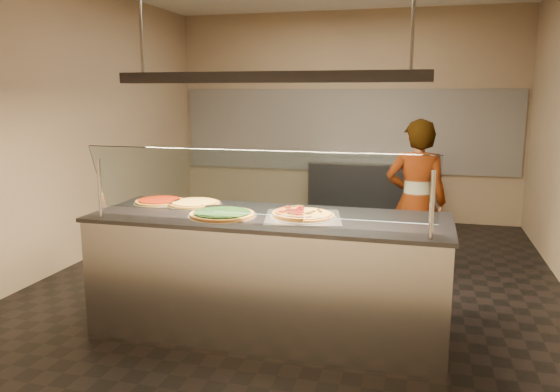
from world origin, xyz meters
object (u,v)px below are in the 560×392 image
(perforated_tray, at_px, (303,217))
(half_pizza_sausage, at_px, (317,215))
(pizza_tomato, at_px, (160,201))
(worker, at_px, (416,202))
(pizza_spinach, at_px, (222,214))
(prep_table, at_px, (366,193))
(pizza_cheese, at_px, (195,203))
(sneeze_guard, at_px, (255,184))
(heat_lamp_housing, at_px, (268,77))
(serving_counter, at_px, (269,274))
(pizza_spatula, at_px, (207,204))
(half_pizza_pepperoni, at_px, (289,212))

(perforated_tray, bearing_deg, half_pizza_sausage, -1.26)
(pizza_tomato, relative_size, worker, 0.27)
(pizza_spinach, relative_size, pizza_tomato, 1.20)
(prep_table, bearing_deg, pizza_cheese, -106.46)
(sneeze_guard, height_order, half_pizza_sausage, sneeze_guard)
(sneeze_guard, relative_size, pizza_spinach, 4.73)
(prep_table, bearing_deg, pizza_spinach, -99.78)
(perforated_tray, height_order, heat_lamp_housing, heat_lamp_housing)
(sneeze_guard, height_order, prep_table, sneeze_guard)
(pizza_spinach, distance_m, pizza_tomato, 0.78)
(pizza_spinach, bearing_deg, heat_lamp_housing, 20.59)
(pizza_cheese, xyz_separation_m, pizza_tomato, (-0.32, 0.01, -0.00))
(serving_counter, xyz_separation_m, pizza_cheese, (-0.70, 0.22, 0.48))
(serving_counter, height_order, pizza_cheese, pizza_cheese)
(pizza_cheese, distance_m, heat_lamp_housing, 1.24)
(prep_table, bearing_deg, pizza_spatula, -103.84)
(pizza_tomato, bearing_deg, prep_table, 68.78)
(pizza_spinach, height_order, pizza_tomato, pizza_spinach)
(pizza_tomato, relative_size, pizza_spatula, 1.86)
(sneeze_guard, relative_size, perforated_tray, 3.75)
(pizza_cheese, bearing_deg, serving_counter, -17.45)
(perforated_tray, distance_m, pizza_spinach, 0.60)
(pizza_spinach, bearing_deg, worker, 49.38)
(serving_counter, height_order, prep_table, same)
(serving_counter, height_order, perforated_tray, perforated_tray)
(perforated_tray, distance_m, half_pizza_sausage, 0.11)
(half_pizza_sausage, bearing_deg, half_pizza_pepperoni, 179.53)
(serving_counter, height_order, worker, worker)
(pizza_spinach, bearing_deg, half_pizza_sausage, 8.74)
(pizza_tomato, relative_size, heat_lamp_housing, 0.19)
(half_pizza_pepperoni, relative_size, half_pizza_sausage, 1.00)
(pizza_spinach, xyz_separation_m, heat_lamp_housing, (0.33, 0.12, 1.00))
(pizza_cheese, height_order, heat_lamp_housing, heat_lamp_housing)
(worker, bearing_deg, prep_table, -73.74)
(serving_counter, xyz_separation_m, worker, (1.06, 1.49, 0.34))
(pizza_spinach, xyz_separation_m, pizza_tomato, (-0.69, 0.35, -0.00))
(perforated_tray, xyz_separation_m, half_pizza_sausage, (0.11, -0.00, 0.02))
(half_pizza_sausage, relative_size, prep_table, 0.32)
(perforated_tray, height_order, pizza_cheese, pizza_cheese)
(half_pizza_sausage, bearing_deg, pizza_spatula, 171.27)
(pizza_spinach, xyz_separation_m, prep_table, (0.66, 3.85, -0.48))
(serving_counter, relative_size, worker, 1.68)
(serving_counter, height_order, heat_lamp_housing, heat_lamp_housing)
(sneeze_guard, relative_size, pizza_tomato, 5.66)
(heat_lamp_housing, bearing_deg, serving_counter, -90.00)
(serving_counter, distance_m, pizza_cheese, 0.88)
(serving_counter, relative_size, sneeze_guard, 1.10)
(pizza_tomato, bearing_deg, pizza_cheese, -1.55)
(perforated_tray, relative_size, worker, 0.41)
(pizza_cheese, relative_size, prep_table, 0.29)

